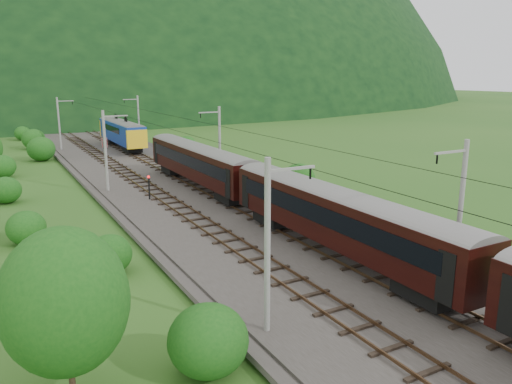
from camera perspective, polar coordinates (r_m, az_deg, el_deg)
ground at (r=27.13m, az=12.95°, el=-12.62°), size 600.00×600.00×0.00m
railbed at (r=34.52m, az=1.88°, el=-6.25°), size 14.00×220.00×0.30m
track_left at (r=33.35m, az=-1.69°, el=-6.56°), size 2.40×220.00×0.27m
track_right at (r=35.66m, az=5.22°, el=-5.27°), size 2.40×220.00×0.27m
catenary_left at (r=51.56m, az=-16.76°, el=4.72°), size 2.54×192.28×8.00m
catenary_right at (r=55.36m, az=-4.25°, el=5.81°), size 2.54×192.28×8.00m
overhead_wires at (r=32.85m, az=1.97°, el=5.25°), size 4.83×198.00×0.03m
mountain_main at (r=278.70m, az=-25.67°, el=9.64°), size 504.00×360.00×244.00m
train at (r=24.17m, az=26.52°, el=-8.01°), size 2.95×142.35×5.13m
hazard_post_near at (r=83.16m, az=-17.16°, el=5.38°), size 0.16×0.16×1.52m
hazard_post_far at (r=83.01m, az=-16.66°, el=5.43°), size 0.17×0.17×1.59m
signal at (r=47.40m, az=-12.13°, el=0.75°), size 0.25×0.25×2.27m
vegetation_left at (r=31.10m, az=-23.84°, el=-4.73°), size 13.56×145.44×6.88m
vegetation_right at (r=44.01m, az=10.55°, el=-0.62°), size 6.54×93.24×2.91m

